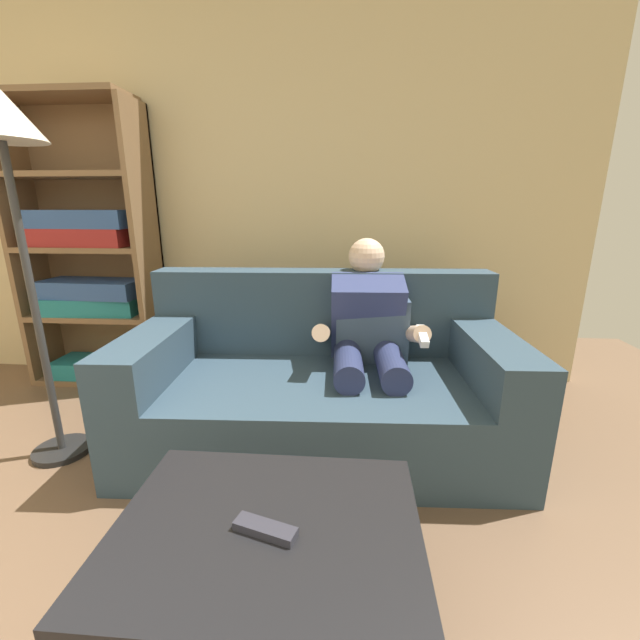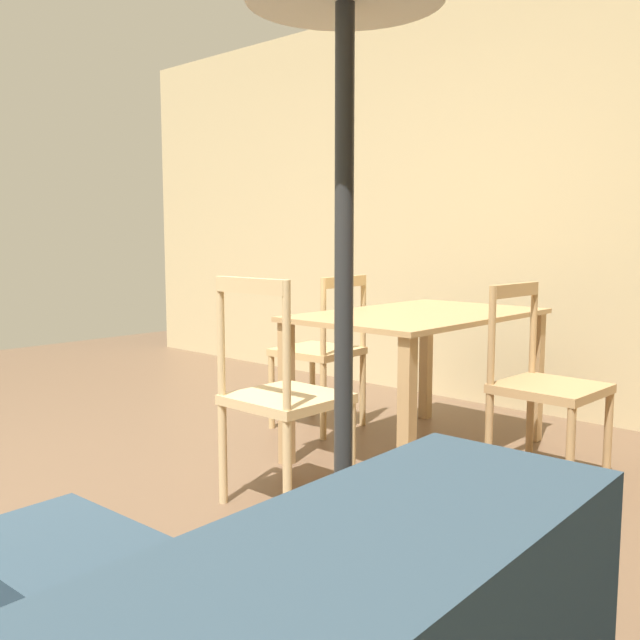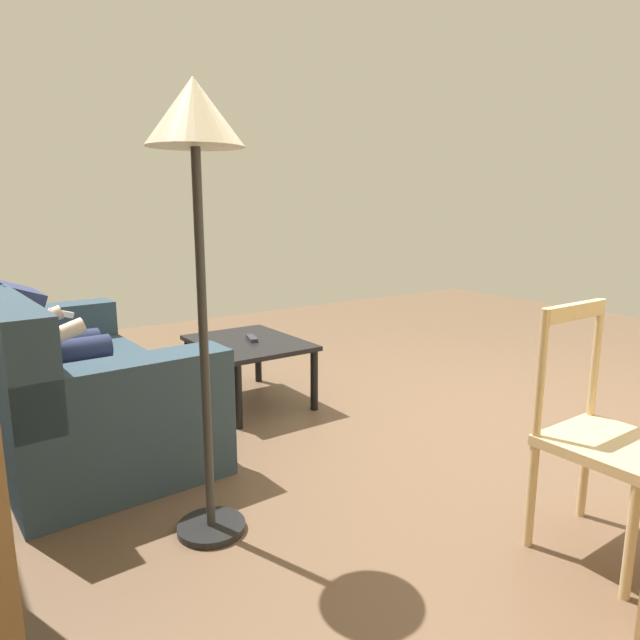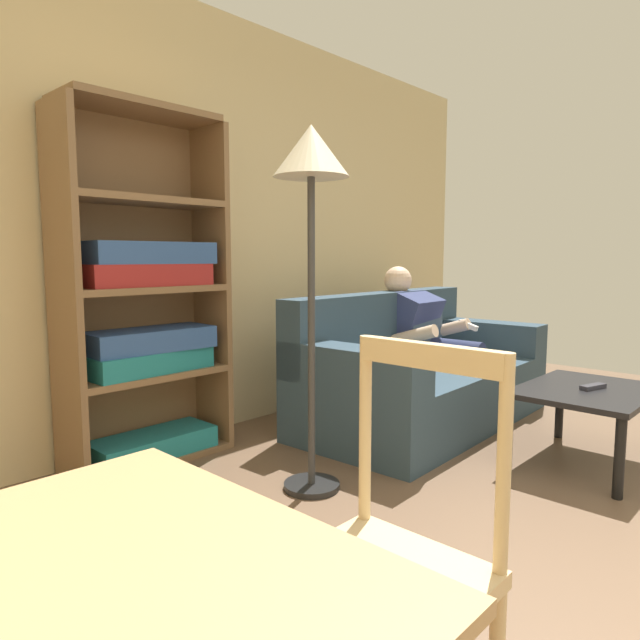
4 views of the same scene
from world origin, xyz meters
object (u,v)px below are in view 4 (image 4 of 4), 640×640
Objects in this scene: couch at (417,376)px; bookshelf at (145,311)px; person_lounging at (428,337)px; tv_remote at (593,387)px; floor_lamp at (311,185)px; dining_chair_facing_couch at (387,571)px; coffee_table at (587,399)px.

bookshelf is at bearing 157.84° from couch.
person_lounging is 0.55× the size of bookshelf.
couch is 11.74× the size of tv_remote.
bookshelf reaches higher than floor_lamp.
dining_chair_facing_couch is at bearing -106.51° from bookshelf.
person_lounging is 1.14× the size of dining_chair_facing_couch.
person_lounging is at bearing 3.03° from tv_remote.
dining_chair_facing_couch reaches higher than tv_remote.
person_lounging is at bearing 17.21° from couch.
person_lounging reaches higher than tv_remote.
couch is 2.74m from dining_chair_facing_couch.
tv_remote is at bearing 6.76° from dining_chair_facing_couch.
bookshelf is at bearing 109.42° from floor_lamp.
person_lounging is at bearing -17.52° from bookshelf.
couch is at bearing -162.79° from person_lounging.
dining_chair_facing_couch is at bearing -148.15° from couch.
floor_lamp is at bearing 50.34° from dining_chair_facing_couch.
person_lounging reaches higher than coffee_table.
coffee_table is at bearing -104.21° from person_lounging.
person_lounging reaches higher than couch.
coffee_table is at bearing -93.10° from couch.
dining_chair_facing_couch is at bearing -149.41° from person_lounging.
person_lounging is 1.28m from coffee_table.
bookshelf is 1.10× the size of floor_lamp.
floor_lamp is (-1.29, 0.88, 1.12)m from coffee_table.
dining_chair_facing_couch is (-0.63, -2.13, -0.40)m from bookshelf.
floor_lamp reaches higher than person_lounging.
tv_remote is at bearing -34.92° from floor_lamp.
dining_chair_facing_couch is at bearing -129.66° from floor_lamp.
couch is 1.18m from tv_remote.
bookshelf is 2.26m from dining_chair_facing_couch.
coffee_table is 2.50m from bookshelf.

